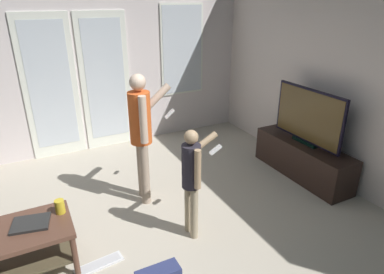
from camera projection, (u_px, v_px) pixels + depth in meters
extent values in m
cube|color=beige|center=(134.00, 255.00, 3.18)|extent=(5.71, 5.43, 0.02)
cube|color=silver|center=(69.00, 60.00, 4.82)|extent=(5.71, 0.06, 2.85)
cube|color=white|center=(51.00, 90.00, 4.81)|extent=(0.75, 0.02, 2.12)
cube|color=silver|center=(50.00, 86.00, 4.78)|extent=(0.59, 0.01, 1.82)
cube|color=white|center=(106.00, 83.00, 5.15)|extent=(0.75, 0.02, 2.12)
cube|color=silver|center=(106.00, 80.00, 5.11)|extent=(0.59, 0.01, 1.82)
cube|color=white|center=(182.00, 50.00, 5.54)|extent=(0.76, 0.02, 1.47)
cube|color=silver|center=(183.00, 50.00, 5.53)|extent=(0.70, 0.01, 1.41)
cube|color=silver|center=(363.00, 76.00, 3.82)|extent=(0.06, 5.43, 2.85)
cube|color=brown|center=(15.00, 233.00, 2.79)|extent=(0.91, 0.57, 0.04)
cube|color=brown|center=(21.00, 259.00, 2.90)|extent=(0.83, 0.49, 0.02)
cylinder|color=brown|center=(75.00, 257.00, 2.85)|extent=(0.05, 0.05, 0.43)
cylinder|color=brown|center=(67.00, 224.00, 3.26)|extent=(0.05, 0.05, 0.43)
cube|color=black|center=(302.00, 159.00, 4.51)|extent=(0.42, 1.46, 0.48)
cube|color=black|center=(347.00, 182.00, 3.91)|extent=(0.35, 0.02, 0.27)
cube|color=black|center=(305.00, 142.00, 4.41)|extent=(0.08, 0.38, 0.04)
cube|color=black|center=(308.00, 115.00, 4.26)|extent=(0.04, 1.10, 0.69)
cube|color=#4C3819|center=(307.00, 116.00, 4.25)|extent=(0.00, 1.05, 0.64)
cylinder|color=tan|center=(145.00, 175.00, 3.84)|extent=(0.10, 0.10, 0.75)
cylinder|color=tan|center=(142.00, 168.00, 3.98)|extent=(0.10, 0.10, 0.75)
cylinder|color=#E05D26|center=(140.00, 118.00, 3.65)|extent=(0.24, 0.24, 0.58)
sphere|color=beige|center=(138.00, 82.00, 3.50)|extent=(0.18, 0.18, 0.18)
cylinder|color=beige|center=(143.00, 120.00, 3.50)|extent=(0.08, 0.08, 0.52)
cylinder|color=beige|center=(153.00, 102.00, 3.81)|extent=(0.45, 0.13, 0.41)
cube|color=white|center=(169.00, 114.00, 3.94)|extent=(0.13, 0.05, 0.12)
cylinder|color=tan|center=(194.00, 214.00, 3.30)|extent=(0.08, 0.08, 0.56)
cylinder|color=tan|center=(188.00, 207.00, 3.40)|extent=(0.08, 0.08, 0.56)
cylinder|color=#2B2832|center=(191.00, 166.00, 3.16)|extent=(0.18, 0.18, 0.44)
sphere|color=tan|center=(191.00, 137.00, 3.04)|extent=(0.13, 0.13, 0.13)
cylinder|color=tan|center=(198.00, 169.00, 3.05)|extent=(0.06, 0.06, 0.39)
cylinder|color=tan|center=(201.00, 145.00, 3.28)|extent=(0.38, 0.07, 0.23)
cube|color=white|center=(215.00, 150.00, 3.39)|extent=(0.14, 0.04, 0.09)
cube|color=white|center=(99.00, 265.00, 3.04)|extent=(0.45, 0.18, 0.02)
cube|color=silver|center=(99.00, 264.00, 3.04)|extent=(0.40, 0.14, 0.00)
cube|color=#252525|center=(31.00, 223.00, 2.85)|extent=(0.34, 0.30, 0.02)
cylinder|color=gold|center=(60.00, 207.00, 2.99)|extent=(0.09, 0.09, 0.13)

